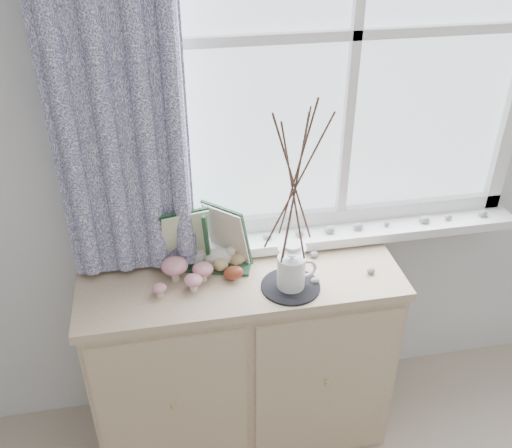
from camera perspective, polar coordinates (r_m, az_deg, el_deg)
name	(u,v)px	position (r m, az deg, el deg)	size (l,w,h in m)	color
sideboard	(242,358)	(2.41, -1.40, -13.21)	(1.20, 0.45, 0.85)	#C8AF8C
botanical_book	(207,242)	(2.08, -4.91, -1.80)	(0.38, 0.13, 0.26)	#1E3F28
toadstool_cluster	(184,272)	(2.07, -7.24, -4.74)	(0.23, 0.16, 0.09)	silver
wooden_eggs	(225,262)	(2.14, -3.15, -3.85)	(0.17, 0.18, 0.07)	tan
songbird_figurine	(219,257)	(2.16, -3.73, -3.28)	(0.15, 0.07, 0.08)	white
crocheted_doily	(291,286)	(2.07, 3.47, -6.23)	(0.21, 0.21, 0.01)	black
twig_pitcher	(295,180)	(1.83, 3.92, 4.38)	(0.28, 0.28, 0.76)	white
sideboard_pebbles	(333,268)	(2.16, 7.73, -4.42)	(0.25, 0.19, 0.02)	gray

